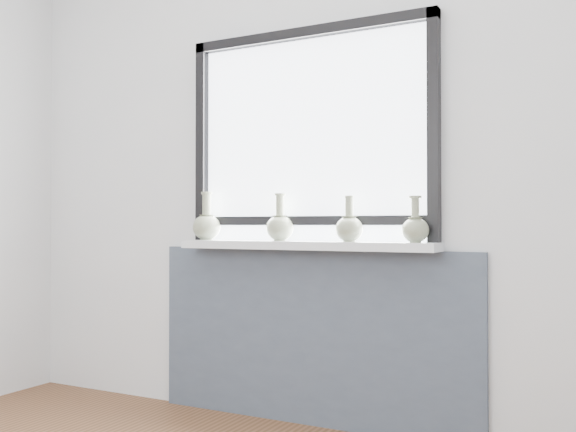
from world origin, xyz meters
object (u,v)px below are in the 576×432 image
at_px(windowsill, 303,245).
at_px(vase_a, 207,225).
at_px(vase_b, 280,226).
at_px(vase_d, 415,228).
at_px(vase_c, 349,227).

xyz_separation_m(windowsill, vase_a, (-0.56, -0.00, 0.10)).
distance_m(vase_b, vase_d, 0.69).
distance_m(windowsill, vase_d, 0.57).
height_order(windowsill, vase_c, vase_c).
height_order(vase_c, vase_d, vase_c).
xyz_separation_m(vase_a, vase_b, (0.43, 0.01, -0.00)).
xyz_separation_m(vase_b, vase_c, (0.38, -0.02, -0.01)).
distance_m(vase_b, vase_c, 0.38).
xyz_separation_m(vase_b, vase_d, (0.69, -0.03, -0.01)).
height_order(windowsill, vase_b, vase_b).
distance_m(vase_a, vase_c, 0.81).
distance_m(windowsill, vase_b, 0.16).
xyz_separation_m(vase_a, vase_d, (1.12, -0.02, -0.01)).
bearing_deg(vase_b, vase_c, -3.22).
bearing_deg(vase_c, vase_d, -1.42).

